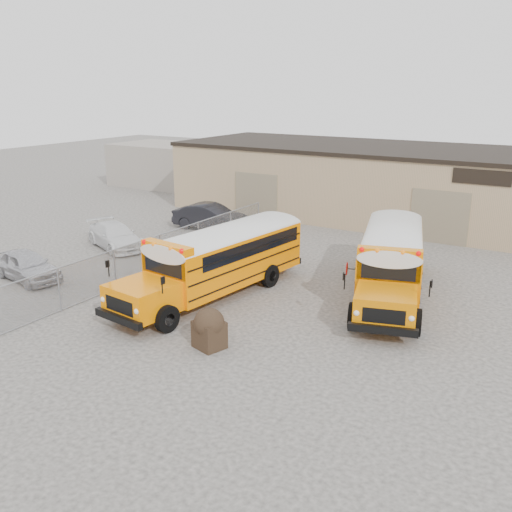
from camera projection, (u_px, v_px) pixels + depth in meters
The scene contains 10 objects.
ground at pixel (230, 317), 21.99m from camera, with size 120.00×120.00×0.00m, color #3D3B38.
warehouse at pixel (399, 183), 37.60m from camera, with size 30.20×10.20×4.67m.
chainlink_fence at pixel (161, 253), 27.18m from camera, with size 0.07×18.07×1.81m.
distant_building_left at pixel (163, 164), 50.43m from camera, with size 8.00×6.00×3.60m, color gray.
school_bus_left at pixel (299, 229), 28.46m from camera, with size 3.66×10.12×2.90m.
school_bus_right at pixel (396, 225), 29.40m from camera, with size 5.03×10.04×2.86m.
tarp_bundle at pixel (209, 328), 19.24m from camera, with size 1.16×1.09×1.43m.
car_silver at pixel (26, 265), 25.98m from camera, with size 1.63×4.04×1.38m, color silver.
car_white at pixel (115, 236), 31.13m from camera, with size 1.85×4.56×1.32m, color white.
car_dark at pixel (211, 217), 35.04m from camera, with size 1.66×4.76×1.57m, color black.
Camera 1 is at (11.53, -16.81, 8.62)m, focal length 40.00 mm.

